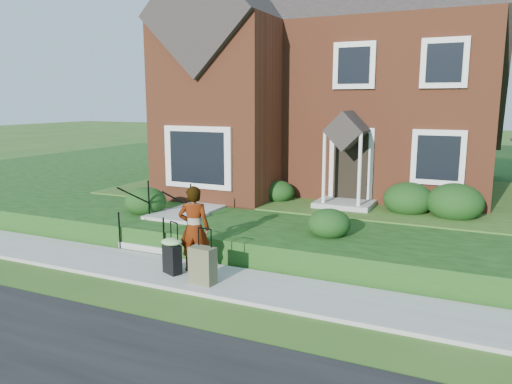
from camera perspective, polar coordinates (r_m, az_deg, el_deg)
The scene contains 10 objects.
ground at distance 10.31m, azimuth -4.63°, elevation -10.22°, with size 120.00×120.00×0.00m, color #2D5119.
sidewalk at distance 10.30m, azimuth -4.63°, elevation -10.01°, with size 60.00×1.60×0.08m, color #9E9B93.
terrace at distance 19.58m, azimuth 22.23°, elevation -0.14°, with size 44.00×20.00×0.60m, color #17390F.
walkway at distance 15.53m, azimuth -3.61°, elevation -0.72°, with size 1.20×6.00×0.06m, color #9E9B93.
main_house at distance 18.74m, azimuth 9.70°, elevation 15.29°, with size 10.40×10.20×9.40m.
front_steps at distance 12.95m, azimuth -10.29°, elevation -3.84°, with size 1.40×2.02×1.50m.
foundation_shrubs at distance 14.17m, azimuth 5.31°, elevation -0.03°, with size 9.53×4.33×1.06m.
woman at distance 10.54m, azimuth -7.10°, elevation -4.16°, with size 0.66×0.44×1.82m, color #999999.
suitcase_black at distance 10.55m, azimuth -9.58°, elevation -6.96°, with size 0.56×0.52×1.10m.
suitcase_olive at distance 9.92m, azimuth -6.11°, elevation -8.33°, with size 0.54×0.34×1.11m.
Camera 1 is at (4.80, -8.37, 3.63)m, focal length 35.00 mm.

